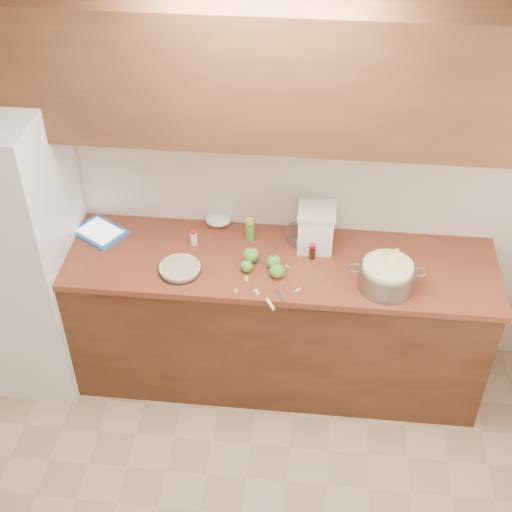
# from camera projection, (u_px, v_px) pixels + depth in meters

# --- Properties ---
(room_shell) EXTENTS (3.60, 3.60, 3.60)m
(room_shell) POSITION_uv_depth(u_px,v_px,m) (222.00, 435.00, 2.61)
(room_shell) COLOR tan
(room_shell) RESTS_ON ground
(counter_run) EXTENTS (2.64, 0.68, 0.92)m
(counter_run) POSITION_uv_depth(u_px,v_px,m) (260.00, 318.00, 4.27)
(counter_run) COLOR #5B2F19
(counter_run) RESTS_ON ground
(upper_cabinets) EXTENTS (2.60, 0.34, 0.70)m
(upper_cabinets) POSITION_uv_depth(u_px,v_px,m) (265.00, 75.00, 3.44)
(upper_cabinets) COLOR brown
(upper_cabinets) RESTS_ON room_shell
(fridge) EXTENTS (0.70, 0.70, 1.80)m
(fridge) POSITION_uv_depth(u_px,v_px,m) (10.00, 249.00, 4.08)
(fridge) COLOR silver
(fridge) RESTS_ON ground
(pie) EXTENTS (0.24, 0.24, 0.04)m
(pie) POSITION_uv_depth(u_px,v_px,m) (180.00, 268.00, 3.89)
(pie) COLOR silver
(pie) RESTS_ON counter_run
(colander) EXTENTS (0.40, 0.30, 0.15)m
(colander) POSITION_uv_depth(u_px,v_px,m) (387.00, 276.00, 3.76)
(colander) COLOR gray
(colander) RESTS_ON counter_run
(flour_canister) EXTENTS (0.21, 0.21, 0.26)m
(flour_canister) POSITION_uv_depth(u_px,v_px,m) (316.00, 228.00, 3.99)
(flour_canister) COLOR white
(flour_canister) RESTS_ON counter_run
(tablet) EXTENTS (0.35, 0.33, 0.02)m
(tablet) POSITION_uv_depth(u_px,v_px,m) (100.00, 232.00, 4.15)
(tablet) COLOR blue
(tablet) RESTS_ON counter_run
(paring_knife) EXTENTS (0.10, 0.16, 0.02)m
(paring_knife) POSITION_uv_depth(u_px,v_px,m) (272.00, 303.00, 3.69)
(paring_knife) COLOR gray
(paring_knife) RESTS_ON counter_run
(lemon_bottle) EXTENTS (0.05, 0.05, 0.14)m
(lemon_bottle) POSITION_uv_depth(u_px,v_px,m) (250.00, 230.00, 4.08)
(lemon_bottle) COLOR #4C8C38
(lemon_bottle) RESTS_ON counter_run
(cinnamon_shaker) EXTENTS (0.04, 0.04, 0.10)m
(cinnamon_shaker) POSITION_uv_depth(u_px,v_px,m) (194.00, 238.00, 4.05)
(cinnamon_shaker) COLOR beige
(cinnamon_shaker) RESTS_ON counter_run
(vanilla_bottle) EXTENTS (0.03, 0.03, 0.10)m
(vanilla_bottle) POSITION_uv_depth(u_px,v_px,m) (312.00, 252.00, 3.95)
(vanilla_bottle) COLOR black
(vanilla_bottle) RESTS_ON counter_run
(mixing_bowl) EXTENTS (0.19, 0.19, 0.07)m
(mixing_bowl) POSITION_uv_depth(u_px,v_px,m) (302.00, 234.00, 4.09)
(mixing_bowl) COLOR silver
(mixing_bowl) RESTS_ON counter_run
(paper_towel) EXTENTS (0.18, 0.17, 0.06)m
(paper_towel) POSITION_uv_depth(u_px,v_px,m) (218.00, 220.00, 4.21)
(paper_towel) COLOR white
(paper_towel) RESTS_ON counter_run
(apple_left) EXTENTS (0.09, 0.09, 0.10)m
(apple_left) POSITION_uv_depth(u_px,v_px,m) (251.00, 255.00, 3.94)
(apple_left) COLOR #4E9430
(apple_left) RESTS_ON counter_run
(apple_center) EXTENTS (0.08, 0.08, 0.09)m
(apple_center) POSITION_uv_depth(u_px,v_px,m) (274.00, 262.00, 3.90)
(apple_center) COLOR #4E9430
(apple_center) RESTS_ON counter_run
(apple_front) EXTENTS (0.07, 0.07, 0.08)m
(apple_front) POSITION_uv_depth(u_px,v_px,m) (247.00, 266.00, 3.88)
(apple_front) COLOR #4E9430
(apple_front) RESTS_ON counter_run
(apple_extra) EXTENTS (0.08, 0.08, 0.10)m
(apple_extra) POSITION_uv_depth(u_px,v_px,m) (277.00, 271.00, 3.84)
(apple_extra) COLOR #4E9430
(apple_extra) RESTS_ON counter_run
(peel_a) EXTENTS (0.02, 0.04, 0.00)m
(peel_a) POSITION_uv_depth(u_px,v_px,m) (236.00, 291.00, 3.77)
(peel_a) COLOR #8ABB5B
(peel_a) RESTS_ON counter_run
(peel_b) EXTENTS (0.03, 0.03, 0.00)m
(peel_b) POSITION_uv_depth(u_px,v_px,m) (287.00, 266.00, 3.93)
(peel_b) COLOR #8ABB5B
(peel_b) RESTS_ON counter_run
(peel_c) EXTENTS (0.04, 0.05, 0.00)m
(peel_c) POSITION_uv_depth(u_px,v_px,m) (257.00, 292.00, 3.77)
(peel_c) COLOR #8ABB5B
(peel_c) RESTS_ON counter_run
(peel_d) EXTENTS (0.03, 0.04, 0.00)m
(peel_d) POSITION_uv_depth(u_px,v_px,m) (246.00, 279.00, 3.85)
(peel_d) COLOR #8ABB5B
(peel_d) RESTS_ON counter_run
(peel_e) EXTENTS (0.03, 0.03, 0.00)m
(peel_e) POSITION_uv_depth(u_px,v_px,m) (298.00, 290.00, 3.78)
(peel_e) COLOR #8ABB5B
(peel_e) RESTS_ON counter_run
(peel_f) EXTENTS (0.03, 0.04, 0.00)m
(peel_f) POSITION_uv_depth(u_px,v_px,m) (282.00, 275.00, 3.87)
(peel_f) COLOR #8ABB5B
(peel_f) RESTS_ON counter_run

